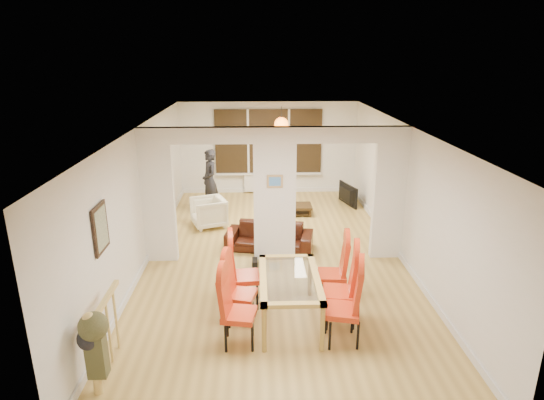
{
  "coord_description": "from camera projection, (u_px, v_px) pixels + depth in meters",
  "views": [
    {
      "loc": [
        -0.33,
        -8.23,
        3.87
      ],
      "look_at": [
        -0.03,
        0.6,
        1.01
      ],
      "focal_mm": 30.0,
      "sensor_mm": 36.0,
      "label": 1
    }
  ],
  "objects": [
    {
      "name": "coffee_table",
      "position": [
        290.0,
        210.0,
        11.41
      ],
      "size": [
        1.17,
        0.75,
        0.25
      ],
      "primitive_type": null,
      "rotation": [
        0.0,
        0.0,
        -0.2
      ],
      "color": "#352512",
      "rests_on": "floor"
    },
    {
      "name": "dining_chair_ra",
      "position": [
        343.0,
        305.0,
        6.23
      ],
      "size": [
        0.56,
        0.56,
        1.16
      ],
      "primitive_type": null,
      "rotation": [
        0.0,
        0.0,
        -0.23
      ],
      "color": "red",
      "rests_on": "floor"
    },
    {
      "name": "sofa",
      "position": [
        269.0,
        237.0,
        9.38
      ],
      "size": [
        1.87,
        1.01,
        0.52
      ],
      "primitive_type": "imported",
      "rotation": [
        0.0,
        0.0,
        -0.19
      ],
      "color": "black",
      "rests_on": "floor"
    },
    {
      "name": "floor",
      "position": [
        274.0,
        257.0,
        9.03
      ],
      "size": [
        5.0,
        9.0,
        0.01
      ],
      "primitive_type": "cube",
      "color": "tan",
      "rests_on": "ground"
    },
    {
      "name": "pillar_photo",
      "position": [
        275.0,
        181.0,
        8.45
      ],
      "size": [
        0.3,
        0.03,
        0.25
      ],
      "primitive_type": "cube",
      "color": "#4C8CD8",
      "rests_on": "divider_wall"
    },
    {
      "name": "stair_newel",
      "position": [
        107.0,
        329.0,
        5.75
      ],
      "size": [
        0.4,
        1.2,
        1.1
      ],
      "primitive_type": null,
      "color": "tan",
      "rests_on": "floor"
    },
    {
      "name": "bottle",
      "position": [
        287.0,
        199.0,
        11.41
      ],
      "size": [
        0.07,
        0.07,
        0.27
      ],
      "primitive_type": "cylinder",
      "color": "#143F19",
      "rests_on": "coffee_table"
    },
    {
      "name": "pendant_light",
      "position": [
        281.0,
        124.0,
        11.52
      ],
      "size": [
        0.36,
        0.36,
        0.36
      ],
      "primitive_type": "sphere",
      "color": "orange",
      "rests_on": "room_walls"
    },
    {
      "name": "bay_window_blinds",
      "position": [
        268.0,
        141.0,
        12.79
      ],
      "size": [
        3.0,
        0.08,
        1.8
      ],
      "primitive_type": "cube",
      "color": "black",
      "rests_on": "room_walls"
    },
    {
      "name": "dining_chair_rc",
      "position": [
        332.0,
        270.0,
        7.29
      ],
      "size": [
        0.47,
        0.47,
        1.09
      ],
      "primitive_type": null,
      "rotation": [
        0.0,
        0.0,
        -0.09
      ],
      "color": "red",
      "rests_on": "floor"
    },
    {
      "name": "dining_chair_lc",
      "position": [
        245.0,
        272.0,
        7.19
      ],
      "size": [
        0.5,
        0.5,
        1.14
      ],
      "primitive_type": null,
      "rotation": [
        0.0,
        0.0,
        0.1
      ],
      "color": "red",
      "rests_on": "floor"
    },
    {
      "name": "person",
      "position": [
        210.0,
        181.0,
        11.47
      ],
      "size": [
        0.69,
        0.58,
        1.6
      ],
      "primitive_type": "imported",
      "rotation": [
        0.0,
        0.0,
        -1.16
      ],
      "color": "black",
      "rests_on": "floor"
    },
    {
      "name": "bowl",
      "position": [
        284.0,
        203.0,
        11.41
      ],
      "size": [
        0.21,
        0.21,
        0.05
      ],
      "primitive_type": "imported",
      "color": "#352512",
      "rests_on": "coffee_table"
    },
    {
      "name": "dining_chair_la",
      "position": [
        239.0,
        309.0,
        6.19
      ],
      "size": [
        0.51,
        0.51,
        1.1
      ],
      "primitive_type": null,
      "rotation": [
        0.0,
        0.0,
        -0.17
      ],
      "color": "red",
      "rests_on": "floor"
    },
    {
      "name": "shoes",
      "position": [
        259.0,
        262.0,
        8.71
      ],
      "size": [
        0.24,
        0.26,
        0.1
      ],
      "primitive_type": null,
      "color": "black",
      "rests_on": "floor"
    },
    {
      "name": "television",
      "position": [
        345.0,
        195.0,
        12.1
      ],
      "size": [
        0.96,
        0.4,
        0.55
      ],
      "primitive_type": "imported",
      "rotation": [
        0.0,
        0.0,
        1.86
      ],
      "color": "black",
      "rests_on": "floor"
    },
    {
      "name": "wall_poster",
      "position": [
        100.0,
        228.0,
        6.18
      ],
      "size": [
        0.04,
        0.52,
        0.67
      ],
      "primitive_type": "cube",
      "color": "gray",
      "rests_on": "room_walls"
    },
    {
      "name": "room_walls",
      "position": [
        275.0,
        195.0,
        8.63
      ],
      "size": [
        5.0,
        9.0,
        2.6
      ],
      "primitive_type": null,
      "color": "silver",
      "rests_on": "floor"
    },
    {
      "name": "radiator",
      "position": [
        269.0,
        183.0,
        13.12
      ],
      "size": [
        1.4,
        0.08,
        0.5
      ],
      "primitive_type": "cube",
      "color": "white",
      "rests_on": "floor"
    },
    {
      "name": "armchair",
      "position": [
        209.0,
        212.0,
        10.57
      ],
      "size": [
        0.94,
        0.96,
        0.68
      ],
      "primitive_type": "imported",
      "rotation": [
        0.0,
        0.0,
        -1.22
      ],
      "color": "#F0EACB",
      "rests_on": "floor"
    },
    {
      "name": "dining_table",
      "position": [
        289.0,
        299.0,
        6.79
      ],
      "size": [
        0.89,
        1.57,
        0.74
      ],
      "primitive_type": null,
      "color": "#B79343",
      "rests_on": "floor"
    },
    {
      "name": "divider_wall",
      "position": [
        275.0,
        195.0,
        8.63
      ],
      "size": [
        5.0,
        0.18,
        2.6
      ],
      "primitive_type": "cube",
      "color": "white",
      "rests_on": "floor"
    },
    {
      "name": "dining_chair_rb",
      "position": [
        339.0,
        287.0,
        6.68
      ],
      "size": [
        0.54,
        0.54,
        1.18
      ],
      "primitive_type": null,
      "rotation": [
        0.0,
        0.0,
        -0.16
      ],
      "color": "red",
      "rests_on": "floor"
    },
    {
      "name": "dining_chair_lb",
      "position": [
        241.0,
        290.0,
        6.73
      ],
      "size": [
        0.51,
        0.51,
        1.05
      ],
      "primitive_type": null,
      "rotation": [
        0.0,
        0.0,
        -0.24
      ],
      "color": "red",
      "rests_on": "floor"
    }
  ]
}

